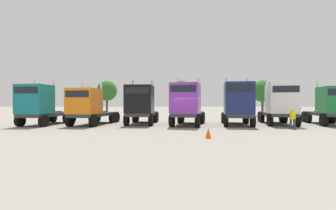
{
  "coord_description": "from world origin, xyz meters",
  "views": [
    {
      "loc": [
        -1.4,
        -20.0,
        2.08
      ],
      "look_at": [
        -1.74,
        2.48,
        1.86
      ],
      "focal_mm": 24.98,
      "sensor_mm": 36.0,
      "label": 1
    }
  ],
  "objects": [
    {
      "name": "semi_truck_teal",
      "position": [
        -13.34,
        0.98,
        1.88
      ],
      "size": [
        3.09,
        6.22,
        4.25
      ],
      "rotation": [
        0.0,
        0.0,
        -1.67
      ],
      "color": "#333338",
      "rests_on": "ground"
    },
    {
      "name": "semi_truck_green",
      "position": [
        13.21,
        1.51,
        1.84
      ],
      "size": [
        3.63,
        6.31,
        4.11
      ],
      "rotation": [
        0.0,
        0.0,
        -1.77
      ],
      "color": "#333338",
      "rests_on": "ground"
    },
    {
      "name": "traffic_cone_near",
      "position": [
        0.74,
        -6.4,
        0.31
      ],
      "size": [
        0.36,
        0.36,
        0.62
      ],
      "primitive_type": "cone",
      "color": "#F2590C",
      "rests_on": "ground"
    },
    {
      "name": "semi_truck_black",
      "position": [
        -4.29,
        1.92,
        1.93
      ],
      "size": [
        2.8,
        6.11,
        4.26
      ],
      "rotation": [
        0.0,
        0.0,
        -1.61
      ],
      "color": "#333338",
      "rests_on": "ground"
    },
    {
      "name": "semi_truck_navy",
      "position": [
        4.54,
        1.0,
        2.02
      ],
      "size": [
        3.45,
        6.22,
        4.44
      ],
      "rotation": [
        0.0,
        0.0,
        -1.74
      ],
      "color": "#333338",
      "rests_on": "ground"
    },
    {
      "name": "semi_truck_orange",
      "position": [
        -8.94,
        1.12,
        1.74
      ],
      "size": [
        3.46,
        6.62,
        3.93
      ],
      "rotation": [
        0.0,
        0.0,
        -1.73
      ],
      "color": "#333338",
      "rests_on": "ground"
    },
    {
      "name": "visitor_in_hivis",
      "position": [
        8.14,
        -1.5,
        0.95
      ],
      "size": [
        0.46,
        0.45,
        1.64
      ],
      "rotation": [
        0.0,
        0.0,
        4.58
      ],
      "color": "#3C3C3C",
      "rests_on": "ground"
    },
    {
      "name": "semi_truck_purple",
      "position": [
        -0.05,
        0.8,
        1.95
      ],
      "size": [
        3.81,
        6.43,
        4.35
      ],
      "rotation": [
        0.0,
        0.0,
        -1.8
      ],
      "color": "#333338",
      "rests_on": "ground"
    },
    {
      "name": "oak_far_centre",
      "position": [
        0.32,
        21.34,
        4.28
      ],
      "size": [
        3.4,
        3.4,
        6.01
      ],
      "color": "#4C3823",
      "rests_on": "ground"
    },
    {
      "name": "oak_far_right",
      "position": [
        12.93,
        16.97,
        3.89
      ],
      "size": [
        3.42,
        3.42,
        5.62
      ],
      "color": "#4C3823",
      "rests_on": "ground"
    },
    {
      "name": "oak_far_left",
      "position": [
        -12.84,
        21.08,
        4.17
      ],
      "size": [
        3.55,
        3.55,
        5.97
      ],
      "color": "#4C3823",
      "rests_on": "ground"
    },
    {
      "name": "ground",
      "position": [
        0.0,
        0.0,
        0.0
      ],
      "size": [
        200.0,
        200.0,
        0.0
      ],
      "primitive_type": "plane",
      "color": "gray"
    },
    {
      "name": "semi_truck_white",
      "position": [
        8.58,
        1.64,
        1.98
      ],
      "size": [
        3.66,
        6.57,
        4.35
      ],
      "rotation": [
        0.0,
        0.0,
        -1.76
      ],
      "color": "#333338",
      "rests_on": "ground"
    }
  ]
}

